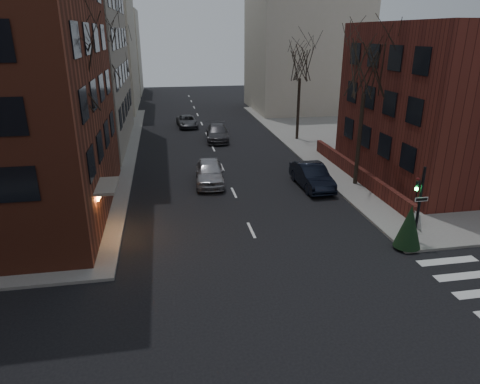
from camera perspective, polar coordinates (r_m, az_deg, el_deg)
name	(u,v)px	position (r m, az deg, el deg)	size (l,w,h in m)	color
building_right_brick	(456,103)	(35.28, 26.83, 10.55)	(12.00, 14.00, 11.00)	#582019
low_wall_right	(356,172)	(32.65, 15.22, 2.59)	(0.35, 16.00, 1.00)	#582019
building_distant_la	(80,43)	(64.92, -20.55, 18.16)	(14.00, 16.00, 18.00)	beige
building_distant_ra	(304,50)	(62.17, 8.53, 18.20)	(14.00, 14.00, 16.00)	beige
building_distant_lb	(110,52)	(81.56, -16.92, 17.38)	(10.00, 12.00, 14.00)	beige
traffic_signal	(417,210)	(23.39, 22.57, -2.17)	(0.76, 0.44, 4.00)	black
tree_left_a	(71,72)	(23.52, -21.62, 14.68)	(4.18, 4.18, 10.26)	#2D231C
tree_left_b	(101,52)	(35.34, -18.10, 17.32)	(4.40, 4.40, 10.80)	#2D231C
tree_left_c	(118,55)	(49.28, -15.94, 17.14)	(3.96, 3.96, 9.72)	#2D231C
tree_right_a	(366,69)	(30.15, 16.47, 15.40)	(3.96, 3.96, 9.72)	#2D231C
tree_right_b	(300,62)	(43.18, 8.06, 16.73)	(3.74, 3.74, 9.18)	#2D231C
streetlamp_near	(110,124)	(31.85, -16.98, 8.66)	(0.36, 0.36, 6.28)	black
streetlamp_far	(128,89)	(51.53, -14.65, 13.13)	(0.36, 0.36, 6.28)	black
parked_sedan	(312,176)	(30.46, 9.56, 2.12)	(1.77, 5.06, 1.67)	black
car_lane_silver	(210,172)	(30.92, -4.08, 2.68)	(2.02, 5.02, 1.71)	#A09FA4
car_lane_gray	(217,133)	(43.59, -3.04, 7.87)	(2.17, 5.34, 1.55)	#3C3B40
car_lane_far	(187,121)	(50.41, -7.07, 9.33)	(2.14, 4.64, 1.29)	#45454A
sandwich_board	(415,221)	(25.18, 22.28, -3.64)	(0.45, 0.62, 1.00)	silver
evergreen_shrub	(409,226)	(22.92, 21.64, -4.25)	(1.34, 1.34, 2.23)	black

